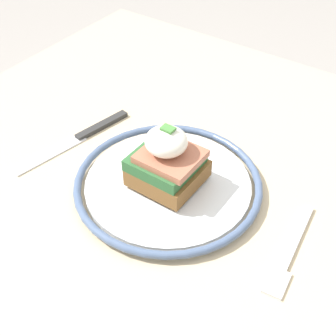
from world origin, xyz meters
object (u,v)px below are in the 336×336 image
at_px(sandwich, 167,161).
at_px(fork, 290,253).
at_px(plate, 168,184).
at_px(knife, 83,136).

height_order(sandwich, fork, sandwich).
distance_m(plate, sandwich, 0.04).
distance_m(sandwich, knife, 0.17).
distance_m(fork, knife, 0.34).
xyz_separation_m(sandwich, fork, (-0.17, 0.01, -0.04)).
bearing_deg(sandwich, plate, -118.58).
bearing_deg(plate, fork, 177.18).
bearing_deg(plate, knife, -5.20).
distance_m(sandwich, fork, 0.18).
relative_size(sandwich, knife, 0.43).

